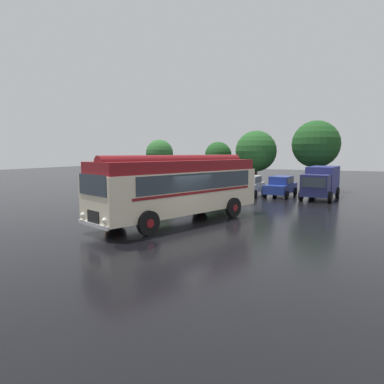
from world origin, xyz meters
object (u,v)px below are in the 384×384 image
object	(u,v)px
car_near_left	(186,183)
traffic_cone	(106,219)
box_van	(321,181)
car_far_right	(281,186)
vintage_bus	(179,186)
car_mid_right	(249,185)
car_mid_left	(218,184)

from	to	relation	value
car_near_left	traffic_cone	size ratio (longest dim) A/B	7.94
box_van	traffic_cone	size ratio (longest dim) A/B	10.75
car_near_left	car_far_right	xyz separation A→B (m)	(8.54, 0.61, 0.00)
vintage_bus	car_mid_right	xyz separation A→B (m)	(0.20, 12.40, -1.05)
car_near_left	car_mid_left	distance (m)	3.21
car_near_left	car_far_right	world-z (taller)	same
car_mid_right	box_van	distance (m)	5.72
car_mid_right	traffic_cone	distance (m)	15.02
box_van	car_mid_left	bearing A→B (deg)	-175.90
vintage_bus	car_mid_right	world-z (taller)	vintage_bus
box_van	vintage_bus	bearing A→B (deg)	-114.28
vintage_bus	box_van	bearing A→B (deg)	65.72
car_mid_right	car_mid_left	bearing A→B (deg)	179.99
vintage_bus	car_mid_left	size ratio (longest dim) A/B	2.44
car_near_left	traffic_cone	world-z (taller)	car_near_left
vintage_bus	car_mid_right	bearing A→B (deg)	89.08
car_near_left	box_van	size ratio (longest dim) A/B	0.74
car_near_left	car_mid_left	bearing A→B (deg)	1.59
car_near_left	car_mid_left	xyz separation A→B (m)	(3.20, 0.09, 0.00)
vintage_bus	car_mid_right	size ratio (longest dim) A/B	2.45
car_mid_left	box_van	distance (m)	8.51
car_far_right	vintage_bus	bearing A→B (deg)	-101.95
car_mid_right	traffic_cone	bearing A→B (deg)	-102.37
vintage_bus	box_van	xyz separation A→B (m)	(5.87, 13.00, -0.53)
car_mid_left	car_far_right	distance (m)	5.36
traffic_cone	car_mid_left	bearing A→B (deg)	88.39
car_mid_right	car_far_right	distance (m)	2.59
car_mid_left	car_mid_right	size ratio (longest dim) A/B	1.00
car_mid_left	car_mid_right	bearing A→B (deg)	-0.01
car_far_right	box_van	world-z (taller)	box_van
car_near_left	box_van	xyz separation A→B (m)	(11.67, 0.70, 0.52)
vintage_bus	car_far_right	distance (m)	13.25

